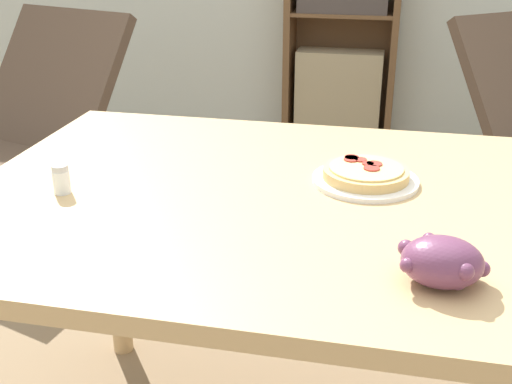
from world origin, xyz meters
name	(u,v)px	position (x,y,z in m)	size (l,w,h in m)	color
dining_table	(306,237)	(0.10, 0.03, 0.66)	(1.34, 0.91, 0.75)	tan
pizza_on_plate	(365,175)	(0.20, 0.11, 0.76)	(0.21, 0.21, 0.04)	white
grape_bunch	(443,262)	(0.33, -0.26, 0.79)	(0.13, 0.10, 0.08)	#6B3856
salt_shaker	(61,179)	(-0.37, -0.06, 0.78)	(0.03, 0.03, 0.06)	white
lounge_chair_near	(33,162)	(-1.21, 1.18, 0.29)	(0.79, 0.91, 0.88)	black
bookshelf	(342,25)	(-0.05, 2.46, 0.70)	(0.61, 0.26, 1.52)	brown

